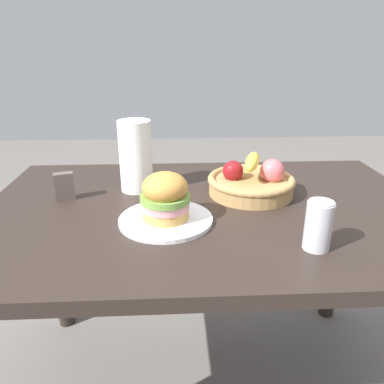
# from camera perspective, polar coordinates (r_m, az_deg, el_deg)

# --- Properties ---
(ground_plane) EXTENTS (8.00, 8.00, 0.00)m
(ground_plane) POSITION_cam_1_polar(r_m,az_deg,el_deg) (1.62, 2.01, -27.09)
(ground_plane) COLOR slate
(dining_table) EXTENTS (1.40, 0.90, 0.75)m
(dining_table) POSITION_cam_1_polar(r_m,az_deg,el_deg) (1.21, 2.41, -6.49)
(dining_table) COLOR #2D231E
(dining_table) RESTS_ON ground_plane
(plate) EXTENTS (0.27, 0.27, 0.01)m
(plate) POSITION_cam_1_polar(r_m,az_deg,el_deg) (1.07, -4.02, -4.22)
(plate) COLOR white
(plate) RESTS_ON dining_table
(sandwich) EXTENTS (0.14, 0.14, 0.13)m
(sandwich) POSITION_cam_1_polar(r_m,az_deg,el_deg) (1.04, -4.13, -0.67)
(sandwich) COLOR tan
(sandwich) RESTS_ON plate
(soda_can) EXTENTS (0.07, 0.07, 0.13)m
(soda_can) POSITION_cam_1_polar(r_m,az_deg,el_deg) (0.96, 18.77, -4.86)
(soda_can) COLOR silver
(soda_can) RESTS_ON dining_table
(fruit_basket) EXTENTS (0.29, 0.29, 0.14)m
(fruit_basket) POSITION_cam_1_polar(r_m,az_deg,el_deg) (1.26, 9.11, 1.58)
(fruit_basket) COLOR tan
(fruit_basket) RESTS_ON dining_table
(paper_towel_roll) EXTENTS (0.11, 0.11, 0.24)m
(paper_towel_roll) POSITION_cam_1_polar(r_m,az_deg,el_deg) (1.27, -8.61, 5.44)
(paper_towel_roll) COLOR white
(paper_towel_roll) RESTS_ON dining_table
(napkin_holder) EXTENTS (0.07, 0.05, 0.09)m
(napkin_holder) POSITION_cam_1_polar(r_m,az_deg,el_deg) (1.27, -18.92, 0.82)
(napkin_holder) COLOR #594C47
(napkin_holder) RESTS_ON dining_table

